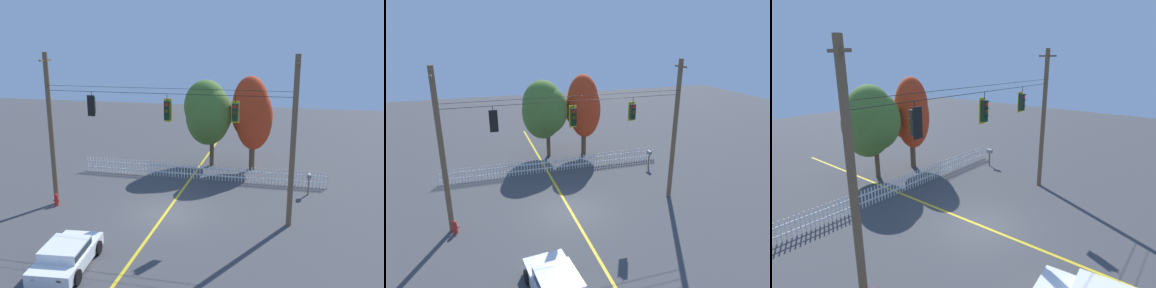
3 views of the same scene
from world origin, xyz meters
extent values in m
plane|color=#424244|center=(0.00, 0.00, 0.00)|extent=(80.00, 80.00, 0.00)
cube|color=gold|center=(0.00, 0.00, 0.00)|extent=(0.16, 36.00, 0.01)
cylinder|color=brown|center=(-6.73, 0.00, 4.42)|extent=(0.28, 0.28, 8.83)
cylinder|color=brown|center=(6.73, 0.00, 4.42)|extent=(0.28, 0.28, 8.83)
cube|color=brown|center=(-6.73, 0.00, 8.38)|extent=(0.10, 1.10, 0.10)
cube|color=brown|center=(6.73, 0.00, 8.38)|extent=(0.10, 1.10, 0.10)
cylinder|color=black|center=(0.00, 0.00, 6.74)|extent=(13.27, 0.02, 0.02)
cylinder|color=black|center=(0.00, -0.25, 7.05)|extent=(13.27, 0.02, 0.02)
cylinder|color=black|center=(-4.09, 0.00, 6.59)|extent=(0.03, 0.03, 0.30)
cube|color=black|center=(-4.09, -0.13, 5.98)|extent=(0.43, 0.02, 1.15)
cube|color=#1E3323|center=(-4.09, 0.00, 5.98)|extent=(0.30, 0.24, 0.93)
cylinder|color=red|center=(-4.09, 0.14, 6.29)|extent=(0.20, 0.03, 0.20)
cube|color=#1E3323|center=(-4.09, 0.18, 6.40)|extent=(0.22, 0.12, 0.06)
cylinder|color=#463B09|center=(-4.09, 0.14, 5.98)|extent=(0.20, 0.03, 0.20)
cube|color=#1E3323|center=(-4.09, 0.18, 6.09)|extent=(0.22, 0.12, 0.06)
cylinder|color=#073513|center=(-4.09, 0.14, 5.67)|extent=(0.20, 0.03, 0.20)
cube|color=#1E3323|center=(-4.09, 0.18, 5.78)|extent=(0.22, 0.12, 0.06)
cylinder|color=black|center=(0.19, 0.00, 6.55)|extent=(0.03, 0.03, 0.39)
cube|color=yellow|center=(0.19, 0.13, 5.85)|extent=(0.43, 0.02, 1.24)
cube|color=black|center=(0.19, 0.00, 5.85)|extent=(0.30, 0.24, 1.00)
cylinder|color=red|center=(0.19, -0.14, 6.19)|extent=(0.20, 0.03, 0.20)
cube|color=black|center=(0.19, -0.18, 6.30)|extent=(0.22, 0.12, 0.06)
cylinder|color=#463B09|center=(0.19, -0.14, 5.85)|extent=(0.20, 0.03, 0.20)
cube|color=black|center=(0.19, -0.18, 5.97)|extent=(0.22, 0.12, 0.06)
cylinder|color=#073513|center=(0.19, -0.14, 5.52)|extent=(0.20, 0.03, 0.20)
cube|color=black|center=(0.19, -0.18, 5.64)|extent=(0.22, 0.12, 0.06)
cylinder|color=black|center=(3.78, 0.00, 6.54)|extent=(0.03, 0.03, 0.39)
cube|color=yellow|center=(3.78, 0.13, 5.89)|extent=(0.43, 0.02, 1.13)
cube|color=#1E3323|center=(3.78, 0.00, 5.89)|extent=(0.30, 0.24, 0.91)
cylinder|color=red|center=(3.78, -0.14, 6.20)|extent=(0.20, 0.03, 0.20)
cube|color=#1E3323|center=(3.78, -0.18, 6.31)|extent=(0.22, 0.12, 0.06)
cylinder|color=#463B09|center=(3.78, -0.14, 5.89)|extent=(0.20, 0.03, 0.20)
cube|color=#1E3323|center=(3.78, -0.18, 6.01)|extent=(0.22, 0.12, 0.06)
cylinder|color=#073513|center=(3.78, -0.14, 5.59)|extent=(0.20, 0.03, 0.20)
cube|color=#1E3323|center=(3.78, -0.18, 5.70)|extent=(0.22, 0.12, 0.06)
cube|color=white|center=(-7.17, 6.28, 0.54)|extent=(0.06, 0.04, 1.09)
cube|color=white|center=(-6.95, 6.28, 0.54)|extent=(0.06, 0.04, 1.09)
cube|color=white|center=(-6.73, 6.28, 0.54)|extent=(0.06, 0.04, 1.09)
cube|color=white|center=(-6.50, 6.28, 0.54)|extent=(0.06, 0.04, 1.09)
cube|color=white|center=(-6.28, 6.28, 0.54)|extent=(0.06, 0.04, 1.09)
cube|color=white|center=(-6.05, 6.28, 0.54)|extent=(0.06, 0.04, 1.09)
cube|color=white|center=(-5.83, 6.28, 0.54)|extent=(0.06, 0.04, 1.09)
cube|color=white|center=(-5.61, 6.28, 0.54)|extent=(0.06, 0.04, 1.09)
cube|color=white|center=(-5.38, 6.28, 0.54)|extent=(0.06, 0.04, 1.09)
cube|color=white|center=(-5.16, 6.28, 0.54)|extent=(0.06, 0.04, 1.09)
cube|color=white|center=(-4.94, 6.28, 0.54)|extent=(0.06, 0.04, 1.09)
cube|color=white|center=(-4.71, 6.28, 0.54)|extent=(0.06, 0.04, 1.09)
cube|color=white|center=(-4.49, 6.28, 0.54)|extent=(0.06, 0.04, 1.09)
cube|color=white|center=(-4.26, 6.28, 0.54)|extent=(0.06, 0.04, 1.09)
cube|color=white|center=(-4.04, 6.28, 0.54)|extent=(0.06, 0.04, 1.09)
cube|color=white|center=(-3.82, 6.28, 0.54)|extent=(0.06, 0.04, 1.09)
cube|color=white|center=(-3.59, 6.28, 0.54)|extent=(0.06, 0.04, 1.09)
cube|color=white|center=(-3.37, 6.28, 0.54)|extent=(0.06, 0.04, 1.09)
cube|color=white|center=(-3.14, 6.28, 0.54)|extent=(0.06, 0.04, 1.09)
cube|color=white|center=(-2.92, 6.28, 0.54)|extent=(0.06, 0.04, 1.09)
cube|color=white|center=(-2.70, 6.28, 0.54)|extent=(0.06, 0.04, 1.09)
cube|color=white|center=(-2.47, 6.28, 0.54)|extent=(0.06, 0.04, 1.09)
cube|color=white|center=(-2.25, 6.28, 0.54)|extent=(0.06, 0.04, 1.09)
cube|color=white|center=(-2.02, 6.28, 0.54)|extent=(0.06, 0.04, 1.09)
cube|color=white|center=(-1.80, 6.28, 0.54)|extent=(0.06, 0.04, 1.09)
cube|color=white|center=(-1.58, 6.28, 0.54)|extent=(0.06, 0.04, 1.09)
cube|color=white|center=(-1.35, 6.28, 0.54)|extent=(0.06, 0.04, 1.09)
cube|color=white|center=(-1.13, 6.28, 0.54)|extent=(0.06, 0.04, 1.09)
cube|color=white|center=(-0.90, 6.28, 0.54)|extent=(0.06, 0.04, 1.09)
cube|color=white|center=(-0.68, 6.28, 0.54)|extent=(0.06, 0.04, 1.09)
cube|color=white|center=(-0.46, 6.28, 0.54)|extent=(0.06, 0.04, 1.09)
cube|color=white|center=(-0.23, 6.28, 0.54)|extent=(0.06, 0.04, 1.09)
cube|color=white|center=(-0.01, 6.28, 0.54)|extent=(0.06, 0.04, 1.09)
cube|color=white|center=(0.21, 6.28, 0.54)|extent=(0.06, 0.04, 1.09)
cube|color=white|center=(0.44, 6.28, 0.54)|extent=(0.06, 0.04, 1.09)
cube|color=white|center=(0.66, 6.28, 0.54)|extent=(0.06, 0.04, 1.09)
cube|color=white|center=(0.89, 6.28, 0.54)|extent=(0.06, 0.04, 1.09)
cube|color=white|center=(1.11, 6.28, 0.54)|extent=(0.06, 0.04, 1.09)
cube|color=white|center=(1.33, 6.28, 0.54)|extent=(0.06, 0.04, 1.09)
cube|color=white|center=(1.56, 6.28, 0.54)|extent=(0.06, 0.04, 1.09)
cube|color=white|center=(1.78, 6.28, 0.54)|extent=(0.06, 0.04, 1.09)
cube|color=white|center=(2.01, 6.28, 0.54)|extent=(0.06, 0.04, 1.09)
cube|color=white|center=(2.23, 6.28, 0.54)|extent=(0.06, 0.04, 1.09)
cube|color=white|center=(2.45, 6.28, 0.54)|extent=(0.06, 0.04, 1.09)
cube|color=white|center=(2.68, 6.28, 0.54)|extent=(0.06, 0.04, 1.09)
cube|color=white|center=(2.90, 6.28, 0.54)|extent=(0.06, 0.04, 1.09)
cube|color=white|center=(3.13, 6.28, 0.54)|extent=(0.06, 0.04, 1.09)
cube|color=white|center=(3.35, 6.28, 0.54)|extent=(0.06, 0.04, 1.09)
cube|color=white|center=(3.57, 6.28, 0.54)|extent=(0.06, 0.04, 1.09)
cube|color=white|center=(3.80, 6.28, 0.54)|extent=(0.06, 0.04, 1.09)
cube|color=white|center=(4.02, 6.28, 0.54)|extent=(0.06, 0.04, 1.09)
cube|color=white|center=(4.25, 6.28, 0.54)|extent=(0.06, 0.04, 1.09)
cube|color=white|center=(4.47, 6.28, 0.54)|extent=(0.06, 0.04, 1.09)
cube|color=white|center=(4.69, 6.28, 0.54)|extent=(0.06, 0.04, 1.09)
cube|color=white|center=(4.92, 6.28, 0.54)|extent=(0.06, 0.04, 1.09)
cube|color=white|center=(5.14, 6.28, 0.54)|extent=(0.06, 0.04, 1.09)
cube|color=white|center=(5.36, 6.28, 0.54)|extent=(0.06, 0.04, 1.09)
cube|color=white|center=(5.59, 6.28, 0.54)|extent=(0.06, 0.04, 1.09)
cube|color=white|center=(5.81, 6.28, 0.54)|extent=(0.06, 0.04, 1.09)
cube|color=white|center=(6.04, 6.28, 0.54)|extent=(0.06, 0.04, 1.09)
cube|color=white|center=(6.26, 6.28, 0.54)|extent=(0.06, 0.04, 1.09)
cube|color=white|center=(6.48, 6.28, 0.54)|extent=(0.06, 0.04, 1.09)
cube|color=white|center=(6.71, 6.28, 0.54)|extent=(0.06, 0.04, 1.09)
cube|color=white|center=(6.93, 6.28, 0.54)|extent=(0.06, 0.04, 1.09)
cube|color=white|center=(7.16, 6.28, 0.54)|extent=(0.06, 0.04, 1.09)
cube|color=white|center=(7.38, 6.28, 0.54)|extent=(0.06, 0.04, 1.09)
cube|color=white|center=(7.60, 6.28, 0.54)|extent=(0.06, 0.04, 1.09)
cube|color=white|center=(7.83, 6.28, 0.54)|extent=(0.06, 0.04, 1.09)
cube|color=white|center=(8.05, 6.28, 0.54)|extent=(0.06, 0.04, 1.09)
cube|color=white|center=(8.28, 6.28, 0.54)|extent=(0.06, 0.04, 1.09)
cube|color=white|center=(8.50, 6.28, 0.54)|extent=(0.06, 0.04, 1.09)
cube|color=white|center=(8.72, 6.28, 0.54)|extent=(0.06, 0.04, 1.09)
cube|color=white|center=(8.95, 6.28, 0.54)|extent=(0.06, 0.04, 1.09)
cube|color=white|center=(9.17, 6.28, 0.54)|extent=(0.06, 0.04, 1.09)
cube|color=white|center=(0.66, 6.31, 0.33)|extent=(17.02, 0.03, 0.08)
cube|color=white|center=(0.66, 6.31, 0.78)|extent=(17.02, 0.03, 0.08)
cylinder|color=brown|center=(0.87, 9.70, 1.27)|extent=(0.32, 0.32, 2.54)
ellipsoid|color=#4C752D|center=(0.50, 9.97, 3.88)|extent=(3.44, 3.38, 4.58)
ellipsoid|color=#4C752D|center=(0.78, 9.21, 4.17)|extent=(3.33, 2.84, 4.01)
ellipsoid|color=#4C752D|center=(0.42, 9.46, 4.65)|extent=(3.29, 2.92, 3.96)
cylinder|color=brown|center=(3.96, 9.39, 1.28)|extent=(0.41, 0.41, 2.56)
ellipsoid|color=red|center=(4.03, 9.26, 3.94)|extent=(2.69, 2.20, 4.70)
ellipsoid|color=red|center=(3.88, 9.63, 4.02)|extent=(3.02, 2.48, 3.58)
ellipsoid|color=red|center=(3.76, 9.08, 4.82)|extent=(2.62, 2.17, 4.37)
cylinder|color=black|center=(-1.67, -5.08, 0.32)|extent=(0.24, 0.65, 0.64)
cube|color=white|center=(-2.15, -4.39, 0.55)|extent=(0.20, 0.06, 0.10)
cube|color=brown|center=(7.91, 4.83, 0.53)|extent=(0.08, 0.08, 1.06)
cube|color=#99999E|center=(7.91, 4.83, 1.17)|extent=(0.22, 0.44, 0.20)
cylinder|color=#99999E|center=(7.91, 4.83, 1.27)|extent=(0.22, 0.44, 0.22)
cube|color=red|center=(8.04, 4.73, 1.28)|extent=(0.02, 0.08, 0.12)
camera|label=1|loc=(6.34, -20.94, 9.48)|focal=39.14mm
camera|label=2|loc=(-5.01, -17.16, 10.32)|focal=31.37mm
camera|label=3|loc=(-11.35, -8.09, 8.12)|focal=28.61mm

